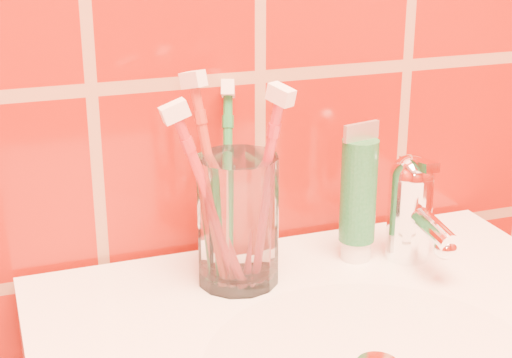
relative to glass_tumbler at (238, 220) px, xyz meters
name	(u,v)px	position (x,y,z in m)	size (l,w,h in m)	color
glass_tumbler	(238,220)	(0.00, 0.00, 0.00)	(0.08, 0.08, 0.14)	white
toothpaste_tube	(358,197)	(0.14, 0.01, 0.00)	(0.04, 0.04, 0.16)	white
faucet	(412,205)	(0.19, -0.01, 0.00)	(0.05, 0.11, 0.12)	white
toothbrush_0	(262,189)	(0.02, -0.01, 0.04)	(0.05, 0.06, 0.22)	#B82736
toothbrush_1	(210,200)	(-0.03, -0.01, 0.03)	(0.09, 0.03, 0.21)	#AE2529
toothbrush_2	(228,181)	(0.00, 0.04, 0.03)	(0.05, 0.10, 0.20)	#20793D
toothbrush_3	(212,182)	(-0.02, 0.01, 0.04)	(0.05, 0.06, 0.22)	#AC3624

